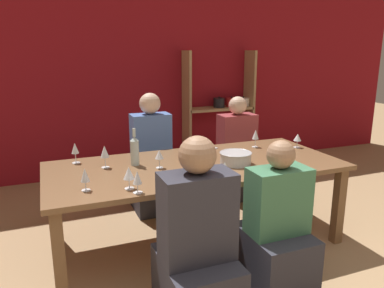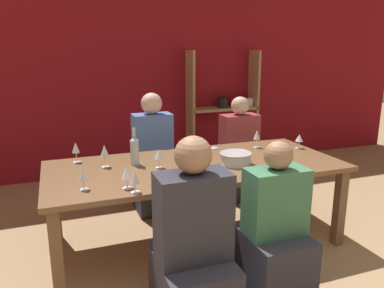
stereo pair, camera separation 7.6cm
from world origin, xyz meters
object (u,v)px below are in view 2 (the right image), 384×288
object	(u,v)px
wine_bottle_green	(135,150)
wine_glass_white_f	(83,175)
wine_glass_white_g	(105,152)
person_near_b	(273,240)
wine_glass_white_a	(299,138)
wine_glass_red_a	(223,168)
wine_glass_white_b	(257,135)
wine_glass_empty_a	(189,170)
wine_glass_red_b	(127,173)
wine_glass_white_d	(76,148)
cell_phone	(211,149)
person_far_b	(153,167)
wine_glass_empty_b	(204,143)
wine_glass_white_e	(135,178)
person_far_a	(238,160)
shelf_unit	(224,125)
mixing_bowl	(235,158)
dining_table	(196,172)
wine_glass_white_c	(159,155)
person_near_a	(193,254)

from	to	relation	value
wine_bottle_green	wine_glass_white_f	xyz separation A→B (m)	(-0.45, -0.46, -0.02)
wine_glass_white_g	person_near_b	bearing A→B (deg)	-45.86
wine_glass_white_a	wine_glass_red_a	distance (m)	1.28
wine_glass_white_b	wine_glass_empty_a	world-z (taller)	wine_glass_white_b
wine_bottle_green	wine_glass_red_b	world-z (taller)	wine_bottle_green
wine_glass_red_b	wine_bottle_green	bearing A→B (deg)	72.68
wine_glass_white_d	cell_phone	world-z (taller)	wine_glass_white_d
wine_glass_white_b	wine_glass_white_a	bearing A→B (deg)	-24.13
cell_phone	person_far_b	size ratio (longest dim) A/B	0.13
wine_glass_white_b	wine_glass_empty_b	size ratio (longest dim) A/B	1.12
wine_glass_white_b	wine_glass_white_e	size ratio (longest dim) A/B	1.14
wine_glass_white_e	person_far_a	size ratio (longest dim) A/B	0.13
shelf_unit	wine_glass_white_d	world-z (taller)	shelf_unit
mixing_bowl	wine_glass_white_f	size ratio (longest dim) A/B	1.71
mixing_bowl	wine_glass_empty_a	world-z (taller)	wine_glass_empty_a
shelf_unit	wine_glass_white_d	bearing A→B (deg)	-143.03
wine_glass_white_a	dining_table	bearing A→B (deg)	-173.17
wine_glass_white_f	person_near_b	world-z (taller)	person_near_b
wine_glass_white_d	wine_glass_white_f	bearing A→B (deg)	-89.50
wine_glass_white_c	wine_glass_white_b	bearing A→B (deg)	15.61
shelf_unit	wine_glass_white_a	world-z (taller)	shelf_unit
wine_glass_white_a	shelf_unit	bearing A→B (deg)	87.85
mixing_bowl	shelf_unit	bearing A→B (deg)	67.32
wine_glass_white_a	person_near_a	size ratio (longest dim) A/B	0.12
wine_glass_white_a	wine_glass_white_g	world-z (taller)	wine_glass_white_g
wine_glass_red_b	wine_glass_empty_b	distance (m)	1.02
wine_glass_white_b	person_far_b	bearing A→B (deg)	149.68
dining_table	wine_glass_empty_a	xyz separation A→B (m)	(-0.23, -0.47, 0.19)
wine_glass_white_a	wine_glass_white_e	world-z (taller)	wine_glass_white_e
wine_glass_white_f	wine_glass_red_b	bearing A→B (deg)	-14.98
mixing_bowl	person_far_a	size ratio (longest dim) A/B	0.24
dining_table	wine_glass_white_e	bearing A→B (deg)	-142.73
mixing_bowl	wine_bottle_green	size ratio (longest dim) A/B	0.87
wine_bottle_green	wine_glass_white_c	distance (m)	0.23
dining_table	person_far_b	size ratio (longest dim) A/B	1.98
wine_glass_white_a	wine_glass_white_b	xyz separation A→B (m)	(-0.38, 0.17, 0.02)
wine_glass_empty_a	wine_glass_white_g	world-z (taller)	wine_glass_white_g
wine_bottle_green	wine_glass_white_d	distance (m)	0.52
wine_glass_white_e	wine_glass_empty_a	bearing A→B (deg)	0.21
wine_glass_red_a	cell_phone	distance (m)	0.93
wine_glass_red_a	person_near_a	xyz separation A→B (m)	(-0.37, -0.38, -0.41)
dining_table	wine_glass_white_f	xyz separation A→B (m)	(-0.95, -0.30, 0.18)
mixing_bowl	dining_table	bearing A→B (deg)	157.56
wine_bottle_green	person_near_b	distance (m)	1.33
wine_glass_white_a	wine_glass_white_d	xyz separation A→B (m)	(-2.09, 0.26, 0.02)
person_near_a	mixing_bowl	bearing A→B (deg)	48.43
dining_table	wine_glass_white_d	world-z (taller)	wine_glass_white_d
wine_glass_white_e	person_near_a	world-z (taller)	person_near_a
wine_glass_white_a	wine_glass_white_d	world-z (taller)	wine_glass_white_d
shelf_unit	dining_table	bearing A→B (deg)	-120.83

